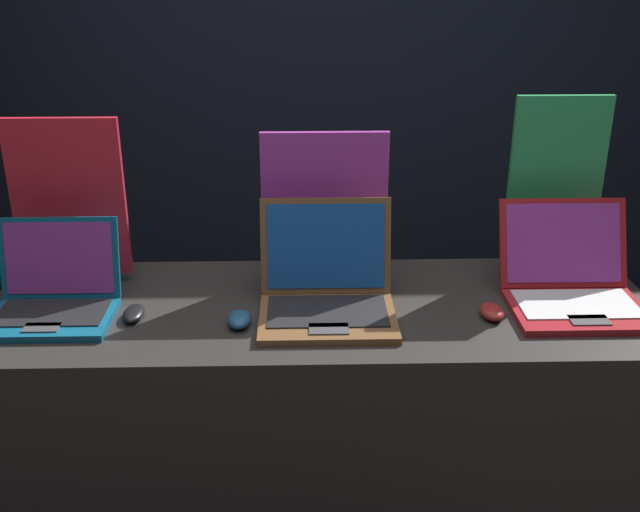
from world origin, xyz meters
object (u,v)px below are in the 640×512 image
object	(u,v)px
promo_stand_front	(69,205)
promo_stand_middle	(324,211)
laptop_back	(572,283)
mouse_front	(134,313)
laptop_front	(54,295)
laptop_middle	(327,289)
promo_stand_back	(554,190)
mouse_middle	(239,319)
mouse_back	(492,312)

from	to	relation	value
promo_stand_front	promo_stand_middle	distance (m)	0.74
laptop_back	mouse_front	bearing A→B (deg)	-177.04
laptop_front	promo_stand_front	distance (m)	0.29
laptop_back	laptop_front	bearing A→B (deg)	-178.78
mouse_front	laptop_back	size ratio (longest dim) A/B	0.28
promo_stand_middle	laptop_middle	bearing A→B (deg)	-90.00
promo_stand_front	promo_stand_back	world-z (taller)	promo_stand_back
mouse_middle	promo_stand_middle	distance (m)	0.43
promo_stand_front	mouse_middle	distance (m)	0.63
promo_stand_back	promo_stand_middle	bearing A→B (deg)	-176.01
promo_stand_back	laptop_middle	bearing A→B (deg)	-158.89
promo_stand_front	laptop_back	bearing A→B (deg)	-7.79
mouse_back	laptop_back	bearing A→B (deg)	19.14
promo_stand_middle	promo_stand_back	world-z (taller)	promo_stand_back
promo_stand_middle	promo_stand_back	xyz separation A→B (m)	(0.69, 0.05, 0.05)
promo_stand_middle	promo_stand_front	bearing A→B (deg)	179.23
promo_stand_front	laptop_back	distance (m)	1.46
promo_stand_back	mouse_front	bearing A→B (deg)	-166.26
promo_stand_back	promo_stand_front	bearing A→B (deg)	-178.47
promo_stand_front	mouse_middle	xyz separation A→B (m)	(0.51, -0.31, -0.22)
promo_stand_front	laptop_front	bearing A→B (deg)	-90.00
mouse_front	laptop_middle	world-z (taller)	laptop_middle
promo_stand_middle	laptop_back	size ratio (longest dim) A/B	1.22
promo_stand_front	mouse_middle	bearing A→B (deg)	-31.33
laptop_front	promo_stand_middle	size ratio (longest dim) A/B	0.73
promo_stand_front	laptop_back	size ratio (longest dim) A/B	1.34
mouse_front	promo_stand_front	bearing A→B (deg)	130.11
laptop_middle	mouse_middle	world-z (taller)	laptop_middle
laptop_middle	promo_stand_back	bearing A→B (deg)	21.11
mouse_front	promo_stand_back	size ratio (longest dim) A/B	0.19
laptop_front	mouse_back	size ratio (longest dim) A/B	3.48
promo_stand_front	promo_stand_middle	size ratio (longest dim) A/B	1.09
mouse_middle	promo_stand_back	distance (m)	1.02
promo_stand_front	mouse_back	distance (m)	1.24
laptop_middle	mouse_back	bearing A→B (deg)	-6.69
mouse_front	mouse_middle	world-z (taller)	mouse_middle
promo_stand_front	laptop_middle	world-z (taller)	promo_stand_front
mouse_front	promo_stand_middle	distance (m)	0.62
mouse_front	mouse_back	xyz separation A→B (m)	(0.97, -0.02, 0.00)
laptop_front	mouse_middle	distance (m)	0.52
laptop_middle	mouse_middle	size ratio (longest dim) A/B	3.85
laptop_middle	laptop_back	world-z (taller)	laptop_middle
mouse_back	laptop_middle	bearing A→B (deg)	173.31
promo_stand_front	laptop_middle	bearing A→B (deg)	-17.06
mouse_back	promo_stand_middle	bearing A→B (deg)	148.78
mouse_front	promo_stand_front	size ratio (longest dim) A/B	0.21
mouse_back	laptop_front	bearing A→B (deg)	177.40
promo_stand_middle	mouse_back	world-z (taller)	promo_stand_middle
laptop_front	mouse_front	world-z (taller)	laptop_front
laptop_back	mouse_back	bearing A→B (deg)	-160.86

